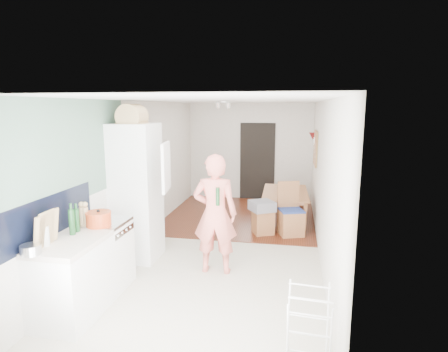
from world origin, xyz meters
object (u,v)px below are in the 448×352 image
(person, at_px, (215,203))
(drying_rack, at_px, (308,329))
(dining_chair, at_px, (291,209))
(stool, at_px, (263,222))
(dining_table, at_px, (286,208))

(person, bearing_deg, drying_rack, 121.10)
(dining_chair, relative_size, stool, 2.16)
(dining_table, distance_m, drying_rack, 4.74)
(dining_table, distance_m, stool, 1.15)
(dining_table, xyz_separation_m, dining_chair, (0.11, -1.05, 0.25))
(person, height_order, dining_chair, person)
(stool, xyz_separation_m, drying_rack, (0.73, -3.65, 0.15))
(stool, bearing_deg, drying_rack, -78.64)
(person, xyz_separation_m, dining_table, (0.96, 2.86, -0.78))
(dining_table, relative_size, dining_chair, 1.44)
(dining_table, bearing_deg, person, 159.61)
(person, xyz_separation_m, stool, (0.55, 1.79, -0.80))
(dining_table, relative_size, drying_rack, 1.90)
(dining_chair, xyz_separation_m, drying_rack, (0.21, -3.68, -0.12))
(person, relative_size, stool, 4.45)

